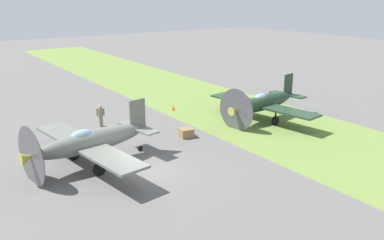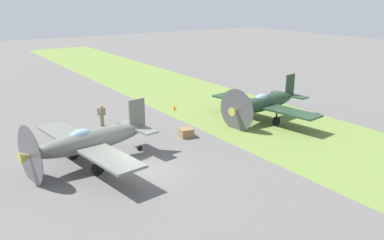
# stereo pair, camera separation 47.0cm
# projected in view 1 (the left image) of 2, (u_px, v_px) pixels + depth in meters

# --- Properties ---
(ground_plane) EXTENTS (160.00, 160.00, 0.00)m
(ground_plane) POSITION_uv_depth(u_px,v_px,m) (144.00, 172.00, 23.68)
(ground_plane) COLOR #605E5B
(grass_verge) EXTENTS (120.00, 11.00, 0.01)m
(grass_verge) POSITION_uv_depth(u_px,v_px,m) (294.00, 132.00, 30.64)
(grass_verge) COLOR olive
(grass_verge) RESTS_ON ground
(airplane_lead) EXTENTS (10.42, 8.28, 3.69)m
(airplane_lead) POSITION_uv_depth(u_px,v_px,m) (90.00, 142.00, 24.17)
(airplane_lead) COLOR slate
(airplane_lead) RESTS_ON ground
(airplane_wingman) EXTENTS (10.08, 8.01, 3.57)m
(airplane_wingman) POSITION_uv_depth(u_px,v_px,m) (264.00, 102.00, 33.13)
(airplane_wingman) COLOR #233D28
(airplane_wingman) RESTS_ON ground
(ground_crew_chief) EXTENTS (0.38, 0.57, 1.73)m
(ground_crew_chief) POSITION_uv_depth(u_px,v_px,m) (101.00, 115.00, 31.65)
(ground_crew_chief) COLOR #847A5B
(ground_crew_chief) RESTS_ON ground
(supply_crate) EXTENTS (1.07, 1.07, 0.64)m
(supply_crate) POSITION_uv_depth(u_px,v_px,m) (186.00, 133.00, 29.48)
(supply_crate) COLOR olive
(supply_crate) RESTS_ON ground
(runway_marker_cone) EXTENTS (0.36, 0.36, 0.44)m
(runway_marker_cone) POSITION_uv_depth(u_px,v_px,m) (173.00, 108.00, 36.36)
(runway_marker_cone) COLOR orange
(runway_marker_cone) RESTS_ON ground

